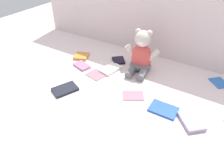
# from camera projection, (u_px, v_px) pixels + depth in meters

# --- Properties ---
(ground_plane) EXTENTS (3.20, 3.20, 0.00)m
(ground_plane) POSITION_uv_depth(u_px,v_px,m) (118.00, 79.00, 1.27)
(ground_plane) COLOR silver
(backdrop_drape) EXTENTS (1.82, 0.03, 0.60)m
(backdrop_drape) POSITION_uv_depth(u_px,v_px,m) (150.00, 12.00, 1.39)
(backdrop_drape) COLOR beige
(backdrop_drape) RESTS_ON ground_plane
(teddy_bear) EXTENTS (0.23, 0.21, 0.27)m
(teddy_bear) POSITION_uv_depth(u_px,v_px,m) (141.00, 56.00, 1.31)
(teddy_bear) COLOR #D84C47
(teddy_bear) RESTS_ON ground_plane
(book_case_0) EXTENTS (0.12, 0.12, 0.02)m
(book_case_0) POSITION_uv_depth(u_px,v_px,m) (118.00, 60.00, 1.45)
(book_case_0) COLOR black
(book_case_0) RESTS_ON ground_plane
(book_case_2) EXTENTS (0.12, 0.13, 0.02)m
(book_case_2) POSITION_uv_depth(u_px,v_px,m) (81.00, 56.00, 1.49)
(book_case_2) COLOR #CE8635
(book_case_2) RESTS_ON ground_plane
(book_case_3) EXTENTS (0.14, 0.10, 0.01)m
(book_case_3) POSITION_uv_depth(u_px,v_px,m) (163.00, 109.00, 1.05)
(book_case_3) COLOR blue
(book_case_3) RESTS_ON ground_plane
(book_case_4) EXTENTS (0.13, 0.10, 0.01)m
(book_case_4) POSITION_uv_depth(u_px,v_px,m) (81.00, 66.00, 1.39)
(book_case_4) COLOR #B06E91
(book_case_4) RESTS_ON ground_plane
(book_case_5) EXTENTS (0.11, 0.15, 0.02)m
(book_case_5) POSITION_uv_depth(u_px,v_px,m) (111.00, 69.00, 1.36)
(book_case_5) COLOR white
(book_case_5) RESTS_ON ground_plane
(book_case_6) EXTENTS (0.14, 0.16, 0.02)m
(book_case_6) POSITION_uv_depth(u_px,v_px,m) (65.00, 89.00, 1.18)
(book_case_6) COLOR black
(book_case_6) RESTS_ON ground_plane
(book_case_7) EXTENTS (0.14, 0.12, 0.01)m
(book_case_7) POSITION_uv_depth(u_px,v_px,m) (133.00, 95.00, 1.14)
(book_case_7) COLOR #BD6B82
(book_case_7) RESTS_ON ground_plane
(book_case_8) EXTENTS (0.13, 0.13, 0.01)m
(book_case_8) POSITION_uv_depth(u_px,v_px,m) (219.00, 82.00, 1.24)
(book_case_8) COLOR blue
(book_case_8) RESTS_ON ground_plane
(book_case_9) EXTENTS (0.12, 0.11, 0.01)m
(book_case_9) POSITION_uv_depth(u_px,v_px,m) (96.00, 74.00, 1.31)
(book_case_9) COLOR #AD7182
(book_case_9) RESTS_ON ground_plane
(book_case_10) EXTENTS (0.15, 0.15, 0.02)m
(book_case_10) POSITION_uv_depth(u_px,v_px,m) (191.00, 121.00, 0.98)
(book_case_10) COLOR #948AA4
(book_case_10) RESTS_ON ground_plane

